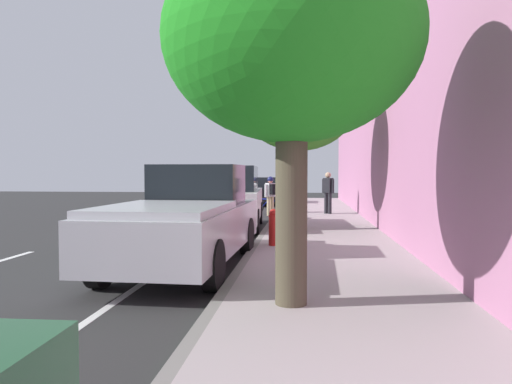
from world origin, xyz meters
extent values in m
plane|color=#2B2B2B|center=(0.00, 0.00, 0.00)|extent=(56.96, 56.96, 0.00)
cube|color=#A99D9D|center=(3.67, 0.00, 0.06)|extent=(3.24, 35.60, 0.12)
cube|color=gray|center=(1.97, 0.00, 0.06)|extent=(0.16, 35.60, 0.12)
cube|color=white|center=(-3.03, -4.10, 0.00)|extent=(0.14, 2.20, 0.01)
cube|color=white|center=(-3.03, 0.10, 0.00)|extent=(0.14, 2.20, 0.01)
cube|color=white|center=(-3.03, 4.30, 0.00)|extent=(0.14, 2.20, 0.01)
cube|color=white|center=(-3.03, 8.50, 0.00)|extent=(0.14, 2.20, 0.01)
cube|color=white|center=(-3.03, 12.70, 0.00)|extent=(0.14, 2.20, 0.01)
cube|color=white|center=(-3.03, 16.90, 0.00)|extent=(0.14, 2.20, 0.01)
cube|color=white|center=(0.50, 0.00, 0.00)|extent=(0.12, 35.60, 0.01)
cube|color=#B27095|center=(5.54, 0.00, 3.29)|extent=(0.50, 35.60, 6.59)
cube|color=#B7BABF|center=(0.90, -4.43, 0.75)|extent=(2.13, 5.36, 0.80)
cube|color=black|center=(0.93, -3.51, 1.55)|extent=(1.77, 1.55, 0.80)
cube|color=#B7BABF|center=(0.86, -5.63, 1.21)|extent=(1.94, 2.71, 0.12)
cylinder|color=black|center=(1.85, -2.82, 0.40)|extent=(0.25, 0.81, 0.80)
cylinder|color=black|center=(0.05, -2.76, 0.40)|extent=(0.25, 0.81, 0.80)
cylinder|color=black|center=(1.75, -6.11, 0.40)|extent=(0.25, 0.81, 0.80)
cylinder|color=black|center=(-0.06, -6.05, 0.40)|extent=(0.25, 0.81, 0.80)
cube|color=white|center=(0.75, 1.71, 0.78)|extent=(2.18, 4.81, 0.90)
cube|color=black|center=(0.75, 1.71, 1.61)|extent=(1.86, 3.20, 0.76)
cylinder|color=black|center=(1.54, 3.21, 0.38)|extent=(0.27, 0.77, 0.76)
cylinder|color=black|center=(-0.21, 3.11, 0.38)|extent=(0.27, 0.77, 0.76)
cylinder|color=black|center=(1.71, 0.31, 0.38)|extent=(0.27, 0.77, 0.76)
cylinder|color=black|center=(-0.03, 0.20, 0.38)|extent=(0.27, 0.77, 0.76)
cube|color=black|center=(0.86, 13.13, 0.60)|extent=(1.93, 4.47, 0.64)
cube|color=black|center=(0.86, 13.13, 1.22)|extent=(1.63, 2.16, 0.60)
cylinder|color=black|center=(1.72, 14.46, 0.33)|extent=(0.25, 0.67, 0.66)
cylinder|color=black|center=(0.11, 14.52, 0.33)|extent=(0.25, 0.67, 0.66)
cylinder|color=black|center=(1.61, 11.73, 0.33)|extent=(0.25, 0.67, 0.66)
cylinder|color=black|center=(0.00, 11.80, 0.33)|extent=(0.25, 0.67, 0.66)
torus|color=black|center=(1.12, 7.30, 0.34)|extent=(0.52, 0.50, 0.68)
torus|color=black|center=(1.88, 6.59, 0.34)|extent=(0.52, 0.50, 0.68)
cylinder|color=#1926A5|center=(1.41, 7.04, 0.42)|extent=(0.49, 0.47, 0.50)
cylinder|color=#1926A5|center=(1.67, 6.78, 0.42)|extent=(0.13, 0.12, 0.47)
cylinder|color=#1926A5|center=(1.44, 7.00, 0.65)|extent=(0.55, 0.53, 0.05)
cylinder|color=#1926A5|center=(1.75, 6.70, 0.26)|extent=(0.28, 0.27, 0.19)
cylinder|color=#1926A5|center=(1.79, 6.67, 0.49)|extent=(0.21, 0.21, 0.33)
cylinder|color=#1926A5|center=(1.15, 7.28, 0.50)|extent=(0.11, 0.10, 0.33)
cube|color=black|center=(1.71, 6.75, 0.68)|extent=(0.24, 0.24, 0.05)
cylinder|color=black|center=(1.18, 7.25, 0.72)|extent=(0.34, 0.35, 0.03)
cylinder|color=#C6B284|center=(1.77, 6.57, 0.39)|extent=(0.15, 0.15, 0.79)
cylinder|color=#C6B284|center=(1.63, 6.42, 0.39)|extent=(0.15, 0.15, 0.79)
cube|color=white|center=(1.70, 6.50, 1.07)|extent=(0.43, 0.43, 0.56)
cylinder|color=white|center=(1.88, 6.68, 1.04)|extent=(0.10, 0.10, 0.53)
cylinder|color=white|center=(1.52, 6.31, 1.04)|extent=(0.10, 0.10, 0.53)
sphere|color=tan|center=(1.70, 6.50, 1.46)|extent=(0.22, 0.22, 0.22)
sphere|color=navy|center=(1.70, 6.50, 1.50)|extent=(0.25, 0.25, 0.25)
cube|color=black|center=(1.84, 6.36, 1.09)|extent=(0.34, 0.34, 0.44)
cylinder|color=#4B4432|center=(2.93, -7.06, 1.34)|extent=(0.40, 0.40, 2.44)
ellipsoid|color=#1F8D1E|center=(2.93, -7.06, 3.45)|extent=(3.23, 3.23, 2.58)
cylinder|color=brown|center=(2.93, 0.73, 1.44)|extent=(0.31, 0.31, 2.63)
ellipsoid|color=#388E25|center=(2.93, 0.73, 3.64)|extent=(3.21, 3.21, 2.45)
cylinder|color=black|center=(4.12, 6.13, 0.55)|extent=(0.15, 0.15, 0.84)
cylinder|color=black|center=(3.98, 6.27, 0.55)|extent=(0.15, 0.15, 0.84)
cube|color=black|center=(4.05, 6.20, 1.27)|extent=(0.43, 0.43, 0.60)
cylinder|color=black|center=(4.24, 6.02, 1.24)|extent=(0.10, 0.10, 0.57)
cylinder|color=black|center=(3.87, 6.39, 1.24)|extent=(0.10, 0.10, 0.57)
sphere|color=tan|center=(4.05, 6.20, 1.68)|extent=(0.24, 0.24, 0.24)
cylinder|color=red|center=(2.40, -2.30, 0.47)|extent=(0.22, 0.22, 0.70)
sphere|color=red|center=(2.40, -2.30, 0.86)|extent=(0.20, 0.20, 0.20)
camera|label=1|loc=(3.10, -13.01, 1.80)|focal=33.12mm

